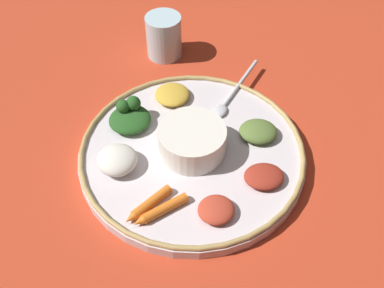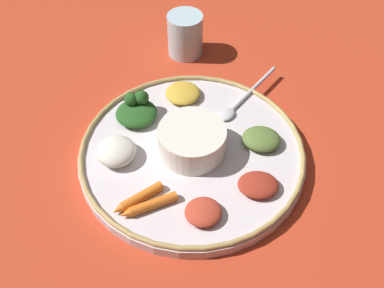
{
  "view_description": "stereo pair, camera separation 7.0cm",
  "coord_description": "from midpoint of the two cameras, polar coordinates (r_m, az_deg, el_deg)",
  "views": [
    {
      "loc": [
        0.28,
        0.37,
        0.56
      ],
      "look_at": [
        0.0,
        0.0,
        0.03
      ],
      "focal_mm": 41.54,
      "sensor_mm": 36.0,
      "label": 1
    },
    {
      "loc": [
        0.22,
        0.41,
        0.56
      ],
      "look_at": [
        0.0,
        0.0,
        0.03
      ],
      "focal_mm": 41.54,
      "sensor_mm": 36.0,
      "label": 2
    }
  ],
  "objects": [
    {
      "name": "mound_collards",
      "position": [
        0.72,
        11.63,
        0.5
      ],
      "size": [
        0.08,
        0.08,
        0.02
      ],
      "primitive_type": "ellipsoid",
      "rotation": [
        0.0,
        0.0,
        5.63
      ],
      "color": "#567033",
      "rests_on": "platter"
    },
    {
      "name": "ground_plane",
      "position": [
        0.72,
        2.76,
        -1.9
      ],
      "size": [
        2.4,
        2.4,
        0.0
      ],
      "primitive_type": "plane",
      "color": "#B7381E"
    },
    {
      "name": "mound_lentil_yellow",
      "position": [
        0.79,
        1.35,
        6.44
      ],
      "size": [
        0.07,
        0.07,
        0.02
      ],
      "primitive_type": "ellipsoid",
      "rotation": [
        0.0,
        0.0,
        0.12
      ],
      "color": "gold",
      "rests_on": "platter"
    },
    {
      "name": "center_bowl",
      "position": [
        0.69,
        2.89,
        0.39
      ],
      "size": [
        0.11,
        0.11,
        0.05
      ],
      "color": "silver",
      "rests_on": "platter"
    },
    {
      "name": "platter",
      "position": [
        0.72,
        2.79,
        -1.44
      ],
      "size": [
        0.36,
        0.36,
        0.02
      ],
      "primitive_type": "cylinder",
      "color": "silver",
      "rests_on": "ground_plane"
    },
    {
      "name": "platter_rim",
      "position": [
        0.71,
        2.82,
        -0.8
      ],
      "size": [
        0.36,
        0.36,
        0.01
      ],
      "primitive_type": "torus",
      "color": "tan",
      "rests_on": "platter"
    },
    {
      "name": "greens_pile",
      "position": [
        0.75,
        -4.5,
        4.2
      ],
      "size": [
        0.08,
        0.08,
        0.04
      ],
      "color": "#23511E",
      "rests_on": "platter"
    },
    {
      "name": "carrot_outer",
      "position": [
        0.64,
        -2.35,
        -8.07
      ],
      "size": [
        0.09,
        0.02,
        0.01
      ],
      "color": "orange",
      "rests_on": "platter"
    },
    {
      "name": "mound_rice_white",
      "position": [
        0.69,
        -6.89,
        -1.08
      ],
      "size": [
        0.08,
        0.08,
        0.03
      ],
      "primitive_type": "ellipsoid",
      "rotation": [
        0.0,
        0.0,
        0.43
      ],
      "color": "silver",
      "rests_on": "platter"
    },
    {
      "name": "mound_berbere_red",
      "position": [
        0.63,
        4.67,
        -8.89
      ],
      "size": [
        0.07,
        0.07,
        0.02
      ],
      "primitive_type": "ellipsoid",
      "rotation": [
        0.0,
        0.0,
        2.79
      ],
      "color": "#B73D28",
      "rests_on": "platter"
    },
    {
      "name": "carrot_near_spoon",
      "position": [
        0.65,
        -3.82,
        -7.15
      ],
      "size": [
        0.08,
        0.02,
        0.01
      ],
      "color": "orange",
      "rests_on": "platter"
    },
    {
      "name": "spoon",
      "position": [
        0.79,
        8.76,
        5.33
      ],
      "size": [
        0.17,
        0.09,
        0.01
      ],
      "color": "silver",
      "rests_on": "platter"
    },
    {
      "name": "mound_beet",
      "position": [
        0.67,
        11.49,
        -5.33
      ],
      "size": [
        0.08,
        0.07,
        0.02
      ],
      "primitive_type": "ellipsoid",
      "rotation": [
        0.0,
        0.0,
        5.78
      ],
      "color": "maroon",
      "rests_on": "platter"
    },
    {
      "name": "drinking_glass",
      "position": [
        0.91,
        1.39,
        13.48
      ],
      "size": [
        0.07,
        0.07,
        0.09
      ],
      "color": "silver",
      "rests_on": "ground_plane"
    }
  ]
}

